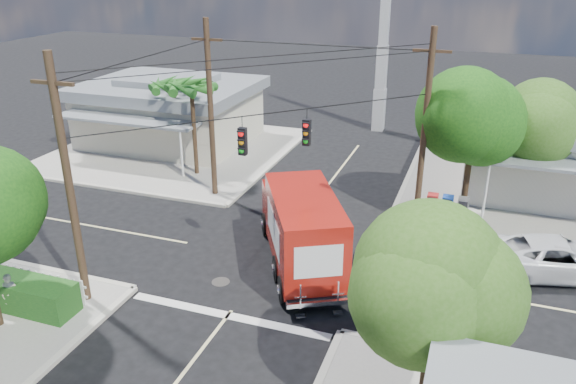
% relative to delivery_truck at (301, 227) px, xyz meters
% --- Properties ---
extents(ground, '(120.00, 120.00, 0.00)m').
position_rel_delivery_truck_xyz_m(ground, '(-1.28, 0.07, -1.67)').
color(ground, black).
rests_on(ground, ground).
extents(sidewalk_ne, '(14.12, 14.12, 0.14)m').
position_rel_delivery_truck_xyz_m(sidewalk_ne, '(9.60, 10.95, -1.60)').
color(sidewalk_ne, gray).
rests_on(sidewalk_ne, ground).
extents(sidewalk_nw, '(14.12, 14.12, 0.14)m').
position_rel_delivery_truck_xyz_m(sidewalk_nw, '(-12.16, 10.95, -1.60)').
color(sidewalk_nw, gray).
rests_on(sidewalk_nw, ground).
extents(road_markings, '(32.00, 32.00, 0.01)m').
position_rel_delivery_truck_xyz_m(road_markings, '(-1.28, -1.40, -1.67)').
color(road_markings, beige).
rests_on(road_markings, ground).
extents(building_nw, '(10.80, 10.20, 4.30)m').
position_rel_delivery_truck_xyz_m(building_nw, '(-13.28, 12.53, 0.55)').
color(building_nw, beige).
rests_on(building_nw, sidewalk_nw).
extents(radio_tower, '(0.80, 0.80, 17.00)m').
position_rel_delivery_truck_xyz_m(radio_tower, '(-0.78, 20.07, 3.97)').
color(radio_tower, silver).
rests_on(radio_tower, ground).
extents(tree_ne_front, '(4.21, 4.14, 6.66)m').
position_rel_delivery_truck_xyz_m(tree_ne_front, '(5.93, 6.83, 3.09)').
color(tree_ne_front, '#422D1C').
rests_on(tree_ne_front, sidewalk_ne).
extents(tree_ne_back, '(3.77, 3.66, 5.82)m').
position_rel_delivery_truck_xyz_m(tree_ne_back, '(8.53, 9.03, 2.51)').
color(tree_ne_back, '#422D1C').
rests_on(tree_ne_back, sidewalk_ne).
extents(tree_se, '(3.67, 3.54, 5.62)m').
position_rel_delivery_truck_xyz_m(tree_se, '(5.73, -7.17, 2.37)').
color(tree_se, '#422D1C').
rests_on(tree_se, sidewalk_se).
extents(palm_nw_front, '(3.01, 3.08, 5.59)m').
position_rel_delivery_truck_xyz_m(palm_nw_front, '(-8.78, 7.57, 3.37)').
color(palm_nw_front, '#422D1C').
rests_on(palm_nw_front, sidewalk_nw).
extents(palm_nw_back, '(3.01, 3.08, 5.19)m').
position_rel_delivery_truck_xyz_m(palm_nw_back, '(-10.78, 9.07, 3.00)').
color(palm_nw_back, '#422D1C').
rests_on(palm_nw_back, sidewalk_nw).
extents(utility_poles, '(12.00, 10.68, 9.00)m').
position_rel_delivery_truck_xyz_m(utility_poles, '(-2.87, 1.67, 3.00)').
color(utility_poles, '#473321').
rests_on(utility_poles, ground).
extents(picket_fence, '(5.94, 0.06, 1.00)m').
position_rel_delivery_truck_xyz_m(picket_fence, '(-9.08, -5.53, -0.99)').
color(picket_fence, silver).
rests_on(picket_fence, sidewalk_sw).
extents(vending_boxes, '(1.90, 0.50, 1.10)m').
position_rel_delivery_truck_xyz_m(vending_boxes, '(5.22, 6.27, -0.98)').
color(vending_boxes, '#B0201F').
rests_on(vending_boxes, sidewalk_ne).
extents(delivery_truck, '(5.55, 7.75, 3.30)m').
position_rel_delivery_truck_xyz_m(delivery_truck, '(0.00, 0.00, 0.00)').
color(delivery_truck, black).
rests_on(delivery_truck, ground).
extents(parked_car, '(5.95, 3.83, 1.52)m').
position_rel_delivery_truck_xyz_m(parked_car, '(9.69, 2.60, -0.91)').
color(parked_car, silver).
rests_on(parked_car, ground).
extents(pedestrian, '(0.67, 0.59, 1.53)m').
position_rel_delivery_truck_xyz_m(pedestrian, '(-8.25, -6.78, -0.77)').
color(pedestrian, beige).
rests_on(pedestrian, sidewalk_sw).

